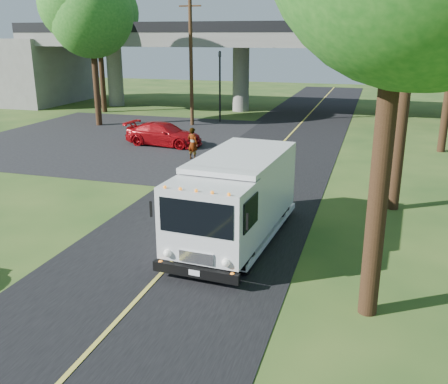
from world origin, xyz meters
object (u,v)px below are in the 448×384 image
at_px(traffic_signal, 220,79).
at_px(utility_pole, 191,60).
at_px(tree_left_lot, 92,10).
at_px(tree_left_far, 99,20).
at_px(step_van, 236,197).
at_px(pedestrian, 193,144).
at_px(red_sedan, 164,134).

distance_m(traffic_signal, utility_pole, 2.86).
relative_size(traffic_signal, utility_pole, 0.58).
bearing_deg(utility_pole, tree_left_lot, -161.03).
height_order(utility_pole, tree_left_far, tree_left_far).
xyz_separation_m(step_van, pedestrian, (-5.14, 9.92, -0.64)).
relative_size(step_van, red_sedan, 1.42).
bearing_deg(step_van, traffic_signal, 112.47).
xyz_separation_m(tree_left_far, red_sedan, (10.12, -10.86, -6.77)).
bearing_deg(pedestrian, utility_pole, -51.86).
bearing_deg(pedestrian, tree_left_lot, -19.98).
bearing_deg(step_van, tree_left_far, 131.38).
bearing_deg(tree_left_lot, tree_left_far, 116.57).
bearing_deg(traffic_signal, red_sedan, -94.27).
xyz_separation_m(red_sedan, pedestrian, (2.87, -2.81, 0.17)).
bearing_deg(utility_pole, red_sedan, -83.30).
xyz_separation_m(tree_left_lot, red_sedan, (7.12, -4.86, -7.22)).
height_order(tree_left_lot, pedestrian, tree_left_lot).
height_order(tree_left_lot, tree_left_far, tree_left_lot).
bearing_deg(traffic_signal, step_van, -71.36).
bearing_deg(tree_left_far, red_sedan, -47.03).
bearing_deg(tree_left_far, traffic_signal, -9.65).
bearing_deg(pedestrian, red_sedan, -26.80).
distance_m(traffic_signal, red_sedan, 9.40).
height_order(utility_pole, red_sedan, utility_pole).
bearing_deg(step_van, tree_left_lot, 134.53).
height_order(step_van, pedestrian, step_van).
distance_m(tree_left_far, red_sedan, 16.32).
relative_size(utility_pole, tree_left_far, 0.91).
bearing_deg(step_van, pedestrian, 121.21).
xyz_separation_m(utility_pole, pedestrian, (3.70, -9.83, -3.75)).
distance_m(step_van, pedestrian, 11.19).
xyz_separation_m(traffic_signal, red_sedan, (-0.67, -9.03, -2.52)).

